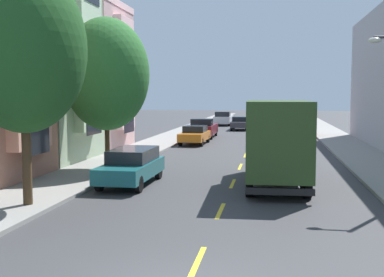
{
  "coord_description": "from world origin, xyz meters",
  "views": [
    {
      "loc": [
        1.64,
        -8.72,
        3.8
      ],
      "look_at": [
        -2.82,
        18.39,
        1.33
      ],
      "focal_mm": 45.81,
      "sensor_mm": 36.0,
      "label": 1
    }
  ],
  "objects": [
    {
      "name": "ground_plane",
      "position": [
        0.0,
        30.0,
        0.0
      ],
      "size": [
        160.0,
        160.0,
        0.0
      ],
      "primitive_type": "plane",
      "color": "#38383A"
    },
    {
      "name": "sidewalk_left",
      "position": [
        -7.1,
        28.0,
        0.07
      ],
      "size": [
        3.2,
        120.0,
        0.14
      ],
      "primitive_type": "cube",
      "color": "gray",
      "rests_on": "ground_plane"
    },
    {
      "name": "sidewalk_right",
      "position": [
        7.1,
        28.0,
        0.07
      ],
      "size": [
        3.2,
        120.0,
        0.14
      ],
      "primitive_type": "cube",
      "color": "gray",
      "rests_on": "ground_plane"
    },
    {
      "name": "lane_centerline_dashes",
      "position": [
        0.0,
        24.5,
        0.0
      ],
      "size": [
        0.14,
        47.2,
        0.01
      ],
      "color": "yellow",
      "rests_on": "ground_plane"
    },
    {
      "name": "townhouse_fourth_rose",
      "position": [
        -14.52,
        23.93,
        4.87
      ],
      "size": [
        12.45,
        6.54,
        10.15
      ],
      "color": "#CC9E9E",
      "rests_on": "ground_plane"
    },
    {
      "name": "street_tree_nearest",
      "position": [
        -6.4,
        6.3,
        5.28
      ],
      "size": [
        4.1,
        4.1,
        7.91
      ],
      "color": "#47331E",
      "rests_on": "sidewalk_left"
    },
    {
      "name": "street_tree_second",
      "position": [
        -6.4,
        14.35,
        4.8
      ],
      "size": [
        4.22,
        4.22,
        7.42
      ],
      "color": "#47331E",
      "rests_on": "sidewalk_left"
    },
    {
      "name": "delivery_box_truck",
      "position": [
        1.81,
        11.76,
        1.98
      ],
      "size": [
        2.66,
        7.56,
        3.56
      ],
      "color": "#2D471E",
      "rests_on": "ground_plane"
    },
    {
      "name": "parked_sedan_red",
      "position": [
        4.4,
        37.25,
        0.75
      ],
      "size": [
        1.85,
        4.52,
        1.43
      ],
      "color": "#AD1E1E",
      "rests_on": "ground_plane"
    },
    {
      "name": "parked_sedan_orange",
      "position": [
        -4.22,
        28.27,
        0.75
      ],
      "size": [
        1.92,
        4.55,
        1.43
      ],
      "color": "orange",
      "rests_on": "ground_plane"
    },
    {
      "name": "parked_wagon_teal",
      "position": [
        -4.23,
        11.18,
        0.8
      ],
      "size": [
        1.88,
        4.72,
        1.5
      ],
      "color": "#195B60",
      "rests_on": "ground_plane"
    },
    {
      "name": "parked_sedan_champagne",
      "position": [
        4.35,
        44.39,
        0.75
      ],
      "size": [
        1.82,
        4.51,
        1.43
      ],
      "color": "tan",
      "rests_on": "ground_plane"
    },
    {
      "name": "parked_pickup_silver",
      "position": [
        -4.33,
        51.84,
        0.83
      ],
      "size": [
        2.06,
        5.32,
        1.73
      ],
      "color": "#B2B5BA",
      "rests_on": "ground_plane"
    },
    {
      "name": "parked_pickup_burgundy",
      "position": [
        -4.36,
        34.03,
        0.83
      ],
      "size": [
        2.02,
        5.31,
        1.73
      ],
      "color": "maroon",
      "rests_on": "ground_plane"
    },
    {
      "name": "moving_charcoal_sedan",
      "position": [
        -1.8,
        44.24,
        0.75
      ],
      "size": [
        1.8,
        4.5,
        1.43
      ],
      "color": "#333338",
      "rests_on": "ground_plane"
    }
  ]
}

